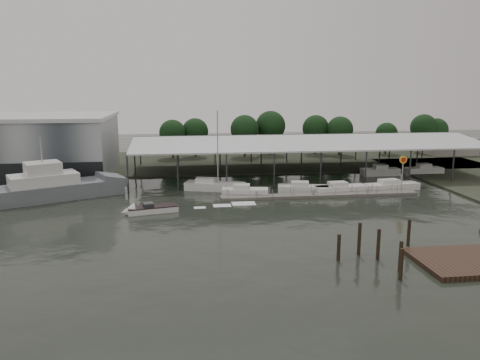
{
  "coord_description": "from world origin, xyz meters",
  "views": [
    {
      "loc": [
        -4.28,
        -51.86,
        15.41
      ],
      "look_at": [
        3.8,
        10.88,
        2.5
      ],
      "focal_mm": 35.0,
      "sensor_mm": 36.0,
      "label": 1
    }
  ],
  "objects": [
    {
      "name": "land_strip_far",
      "position": [
        0.0,
        42.0,
        0.1
      ],
      "size": [
        140.0,
        30.0,
        0.3
      ],
      "color": "#33382A",
      "rests_on": "ground"
    },
    {
      "name": "speedboat_underway",
      "position": [
        -8.43,
        4.51,
        0.39
      ],
      "size": [
        17.56,
        5.92,
        2.0
      ],
      "rotation": [
        0.0,
        0.0,
        3.38
      ],
      "color": "white",
      "rests_on": "ground"
    },
    {
      "name": "distant_commercial_buildings",
      "position": [
        59.03,
        44.69,
        1.84
      ],
      "size": [
        22.0,
        8.0,
        4.0
      ],
      "color": "gray",
      "rests_on": "ground"
    },
    {
      "name": "moored_cruiser_1",
      "position": [
        13.23,
        12.81,
        0.61
      ],
      "size": [
        7.58,
        3.64,
        1.7
      ],
      "rotation": [
        0.0,
        0.0,
        -0.21
      ],
      "color": "white",
      "rests_on": "ground"
    },
    {
      "name": "ground",
      "position": [
        0.0,
        0.0,
        0.0
      ],
      "size": [
        200.0,
        200.0,
        0.0
      ],
      "primitive_type": "plane",
      "color": "#222820",
      "rests_on": "ground"
    },
    {
      "name": "grey_trawler",
      "position": [
        -21.68,
        13.69,
        1.58
      ],
      "size": [
        19.43,
        12.97,
        8.84
      ],
      "rotation": [
        0.0,
        0.0,
        0.45
      ],
      "color": "slate",
      "rests_on": "ground"
    },
    {
      "name": "moored_cruiser_0",
      "position": [
        4.6,
        11.96,
        0.61
      ],
      "size": [
        6.78,
        3.32,
        1.7
      ],
      "rotation": [
        0.0,
        0.0,
        -0.18
      ],
      "color": "white",
      "rests_on": "ground"
    },
    {
      "name": "horizon_tree_line",
      "position": [
        23.07,
        48.23,
        5.82
      ],
      "size": [
        65.2,
        8.69,
        9.84
      ],
      "color": "black",
      "rests_on": "ground"
    },
    {
      "name": "white_sailboat",
      "position": [
        0.57,
        15.99,
        0.65
      ],
      "size": [
        9.24,
        5.24,
        11.97
      ],
      "rotation": [
        0.0,
        0.0,
        -0.32
      ],
      "color": "white",
      "rests_on": "ground"
    },
    {
      "name": "covered_boat_shed",
      "position": [
        17.0,
        28.0,
        6.13
      ],
      "size": [
        58.24,
        24.0,
        6.96
      ],
      "color": "silver",
      "rests_on": "ground"
    },
    {
      "name": "storage_warehouse",
      "position": [
        -28.0,
        29.94,
        5.29
      ],
      "size": [
        24.5,
        20.5,
        10.5
      ],
      "color": "#9EA3A8",
      "rests_on": "ground"
    },
    {
      "name": "moored_cruiser_2",
      "position": [
        18.61,
        11.91,
        0.61
      ],
      "size": [
        7.78,
        3.15,
        1.7
      ],
      "rotation": [
        0.0,
        0.0,
        0.13
      ],
      "color": "white",
      "rests_on": "ground"
    },
    {
      "name": "mooring_pilings",
      "position": [
        13.15,
        -14.38,
        1.05
      ],
      "size": [
        8.41,
        8.03,
        3.64
      ],
      "color": "#2D2416",
      "rests_on": "ground"
    },
    {
      "name": "moored_cruiser_3",
      "position": [
        26.77,
        12.69,
        0.61
      ],
      "size": [
        8.55,
        3.38,
        1.7
      ],
      "rotation": [
        0.0,
        0.0,
        0.14
      ],
      "color": "white",
      "rests_on": "ground"
    },
    {
      "name": "shell_fuel_sign",
      "position": [
        27.0,
        9.99,
        3.93
      ],
      "size": [
        1.1,
        0.18,
        5.55
      ],
      "color": "#97999D",
      "rests_on": "ground"
    },
    {
      "name": "floating_dock",
      "position": [
        15.0,
        10.0,
        0.2
      ],
      "size": [
        28.0,
        2.0,
        1.4
      ],
      "color": "#605A54",
      "rests_on": "ground"
    }
  ]
}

